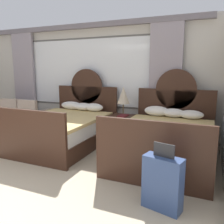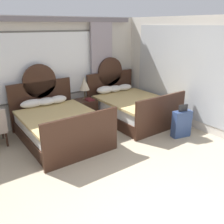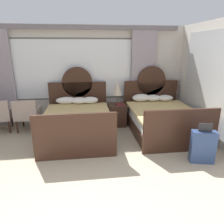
# 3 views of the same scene
# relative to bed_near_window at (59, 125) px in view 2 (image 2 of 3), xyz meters

# --- Properties ---
(wall_back_window) EXTENTS (6.29, 0.22, 2.70)m
(wall_back_window) POSITION_rel_bed_near_window_xyz_m (-0.07, 1.18, 1.05)
(wall_back_window) COLOR beige
(wall_back_window) RESTS_ON ground_plane
(wall_right_mirror) EXTENTS (0.08, 5.00, 2.70)m
(wall_right_mirror) POSITION_rel_bed_near_window_xyz_m (3.10, -1.30, 0.99)
(wall_right_mirror) COLOR beige
(wall_right_mirror) RESTS_ON ground_plane
(bed_near_window) EXTENTS (1.60, 2.15, 1.61)m
(bed_near_window) POSITION_rel_bed_near_window_xyz_m (0.00, 0.00, 0.00)
(bed_near_window) COLOR #382116
(bed_near_window) RESTS_ON ground_plane
(bed_near_mirror) EXTENTS (1.60, 2.15, 1.61)m
(bed_near_mirror) POSITION_rel_bed_near_window_xyz_m (2.14, 0.00, 0.00)
(bed_near_mirror) COLOR #382116
(bed_near_mirror) RESTS_ON ground_plane
(nightstand_between_beds) EXTENTS (0.48, 0.51, 0.61)m
(nightstand_between_beds) POSITION_rel_bed_near_window_xyz_m (1.07, 0.63, -0.06)
(nightstand_between_beds) COLOR #382116
(nightstand_between_beds) RESTS_ON ground_plane
(table_lamp_on_nightstand) EXTENTS (0.27, 0.27, 0.62)m
(table_lamp_on_nightstand) POSITION_rel_bed_near_window_xyz_m (1.08, 0.68, 0.67)
(table_lamp_on_nightstand) COLOR brown
(table_lamp_on_nightstand) RESTS_ON nightstand_between_beds
(book_on_nightstand) EXTENTS (0.18, 0.26, 0.03)m
(book_on_nightstand) POSITION_rel_bed_near_window_xyz_m (1.13, 0.53, 0.26)
(book_on_nightstand) COLOR maroon
(book_on_nightstand) RESTS_ON nightstand_between_beds
(suitcase_on_floor) EXTENTS (0.47, 0.29, 0.79)m
(suitcase_on_floor) POSITION_rel_bed_near_window_xyz_m (2.39, -1.53, -0.04)
(suitcase_on_floor) COLOR navy
(suitcase_on_floor) RESTS_ON ground_plane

